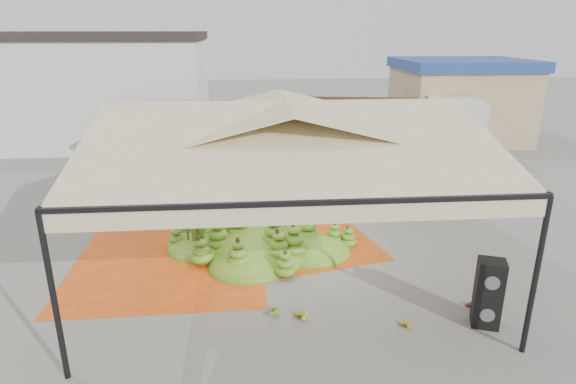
{
  "coord_description": "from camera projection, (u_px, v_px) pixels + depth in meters",
  "views": [
    {
      "loc": [
        -0.88,
        -10.94,
        5.58
      ],
      "look_at": [
        0.2,
        1.5,
        1.3
      ],
      "focal_mm": 30.0,
      "sensor_mm": 36.0,
      "label": 1
    }
  ],
  "objects": [
    {
      "name": "hand_green",
      "position": [
        271.0,
        310.0,
        9.84
      ],
      "size": [
        0.5,
        0.44,
        0.2
      ],
      "primitive_type": "ellipsoid",
      "rotation": [
        0.0,
        0.0,
        -0.19
      ],
      "color": "#517F1A",
      "rests_on": "ground"
    },
    {
      "name": "tarp_right",
      "position": [
        304.0,
        240.0,
        13.29
      ],
      "size": [
        4.32,
        4.45,
        0.01
      ],
      "primitive_type": "cube",
      "rotation": [
        0.0,
        0.0,
        0.24
      ],
      "color": "#C65212",
      "rests_on": "ground"
    },
    {
      "name": "tarp_left",
      "position": [
        168.0,
        265.0,
        11.92
      ],
      "size": [
        4.71,
        4.49,
        0.01
      ],
      "primitive_type": "cube",
      "rotation": [
        0.0,
        0.0,
        0.01
      ],
      "color": "orange",
      "rests_on": "ground"
    },
    {
      "name": "banana_heap",
      "position": [
        262.0,
        232.0,
        12.5
      ],
      "size": [
        5.39,
        4.59,
        1.07
      ],
      "primitive_type": "ellipsoid",
      "rotation": [
        0.0,
        0.0,
        0.1
      ],
      "color": "#48821B",
      "rests_on": "ground"
    },
    {
      "name": "canopy_tent",
      "position": [
        285.0,
        131.0,
        11.12
      ],
      "size": [
        8.1,
        8.1,
        4.0
      ],
      "color": "black",
      "rests_on": "ground"
    },
    {
      "name": "vendor",
      "position": [
        295.0,
        179.0,
        15.78
      ],
      "size": [
        0.75,
        0.63,
        1.75
      ],
      "primitive_type": "imported",
      "rotation": [
        0.0,
        0.0,
        3.52
      ],
      "color": "gray",
      "rests_on": "ground"
    },
    {
      "name": "hand_yellow_a",
      "position": [
        403.0,
        324.0,
        9.38
      ],
      "size": [
        0.46,
        0.41,
        0.17
      ],
      "primitive_type": "ellipsoid",
      "rotation": [
        0.0,
        0.0,
        0.31
      ],
      "color": "#BD8E25",
      "rests_on": "ground"
    },
    {
      "name": "hand_red_b",
      "position": [
        473.0,
        306.0,
        9.98
      ],
      "size": [
        0.6,
        0.57,
        0.21
      ],
      "primitive_type": "ellipsoid",
      "rotation": [
        0.0,
        0.0,
        0.52
      ],
      "color": "#5F1D15",
      "rests_on": "ground"
    },
    {
      "name": "speaker_stack",
      "position": [
        488.0,
        293.0,
        9.31
      ],
      "size": [
        0.63,
        0.59,
        1.4
      ],
      "rotation": [
        0.0,
        0.0,
        -0.35
      ],
      "color": "black",
      "rests_on": "ground"
    },
    {
      "name": "banana_leaves",
      "position": [
        194.0,
        254.0,
        12.5
      ],
      "size": [
        0.96,
        1.36,
        3.7
      ],
      "primitive_type": null,
      "color": "#32701D",
      "rests_on": "ground"
    },
    {
      "name": "truck_right",
      "position": [
        396.0,
        122.0,
        21.19
      ],
      "size": [
        8.01,
        3.92,
        2.63
      ],
      "rotation": [
        0.0,
        0.0,
        -0.18
      ],
      "color": "#53391B",
      "rests_on": "ground"
    },
    {
      "name": "hand_yellow_b",
      "position": [
        298.0,
        315.0,
        9.63
      ],
      "size": [
        0.6,
        0.55,
        0.23
      ],
      "primitive_type": "ellipsoid",
      "rotation": [
        0.0,
        0.0,
        0.32
      ],
      "color": "gold",
      "rests_on": "ground"
    },
    {
      "name": "truck_left",
      "position": [
        214.0,
        136.0,
        18.9
      ],
      "size": [
        7.71,
        4.58,
        2.51
      ],
      "rotation": [
        0.0,
        0.0,
        -0.31
      ],
      "color": "#522A1B",
      "rests_on": "ground"
    },
    {
      "name": "building_tan",
      "position": [
        459.0,
        100.0,
        24.59
      ],
      "size": [
        6.3,
        5.3,
        4.1
      ],
      "color": "tan",
      "rests_on": "ground"
    },
    {
      "name": "ground",
      "position": [
        285.0,
        260.0,
        12.19
      ],
      "size": [
        90.0,
        90.0,
        0.0
      ],
      "primitive_type": "plane",
      "color": "slate",
      "rests_on": "ground"
    },
    {
      "name": "building_white",
      "position": [
        60.0,
        89.0,
        23.69
      ],
      "size": [
        14.3,
        6.3,
        5.4
      ],
      "color": "silver",
      "rests_on": "ground"
    },
    {
      "name": "hand_red_a",
      "position": [
        472.0,
        309.0,
        9.89
      ],
      "size": [
        0.48,
        0.43,
        0.18
      ],
      "primitive_type": "ellipsoid",
      "rotation": [
        0.0,
        0.0,
        -0.27
      ],
      "color": "maroon",
      "rests_on": "ground"
    },
    {
      "name": "hanging_bunches",
      "position": [
        301.0,
        158.0,
        11.53
      ],
      "size": [
        4.74,
        0.24,
        0.2
      ],
      "color": "#537C19",
      "rests_on": "ground"
    }
  ]
}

